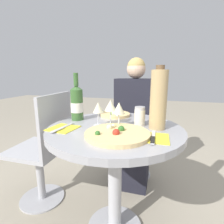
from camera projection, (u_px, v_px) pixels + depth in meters
The scene contains 14 objects.
dining_table at pixel (115, 149), 1.06m from camera, with size 0.80×0.80×0.72m.
chair_behind_diner at pixel (135, 132), 1.80m from camera, with size 0.39×0.39×0.89m.
seated_diner at pixel (133, 129), 1.65m from camera, with size 0.37×0.41×1.17m.
chair_empty_side at pixel (45, 151), 1.36m from camera, with size 0.39×0.39×0.89m.
pizza_large at pixel (117, 134), 0.89m from camera, with size 0.33×0.33×0.05m.
pizza_small_far at pixel (115, 114), 1.30m from camera, with size 0.22×0.22×0.04m.
wine_bottle at pixel (77, 103), 1.17m from camera, with size 0.08×0.08×0.31m.
tall_carafe at pixel (158, 99), 0.97m from camera, with size 0.09×0.09×0.35m.
sugar_shaker at pixel (140, 116), 1.06m from camera, with size 0.06×0.06×0.11m.
wine_glass_front_right at pixel (119, 109), 1.01m from camera, with size 0.07×0.07×0.15m.
wine_glass_center at pixel (111, 106), 1.07m from camera, with size 0.08×0.08×0.15m.
wine_glass_front_left at pixel (98, 108), 1.04m from camera, with size 0.07×0.07×0.14m.
place_setting_left at pixel (63, 128), 1.00m from camera, with size 0.17×0.19×0.01m.
place_setting_right at pixel (153, 138), 0.85m from camera, with size 0.15×0.19×0.01m.
Camera 1 is at (0.25, -0.96, 1.03)m, focal length 28.00 mm.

